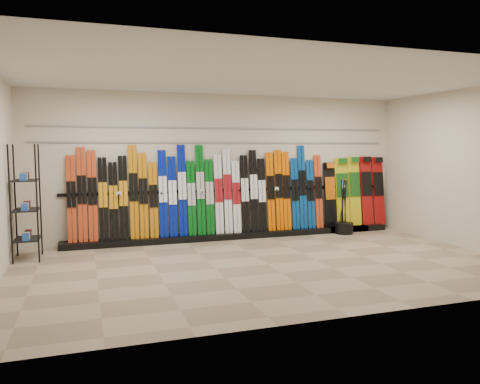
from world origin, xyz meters
name	(u,v)px	position (x,y,z in m)	size (l,w,h in m)	color
floor	(268,264)	(0.00, 0.00, 0.00)	(8.00, 8.00, 0.00)	gray
back_wall	(224,166)	(0.00, 2.50, 1.50)	(8.00, 8.00, 0.00)	beige
right_wall	(467,169)	(4.00, 0.00, 1.50)	(5.00, 5.00, 0.00)	beige
ceiling	(269,77)	(0.00, 0.00, 3.00)	(8.00, 8.00, 0.00)	silver
ski_rack_base	(237,235)	(0.22, 2.28, 0.06)	(8.00, 0.40, 0.12)	black
skis	(205,194)	(-0.46, 2.34, 0.95)	(5.37, 0.25, 1.84)	#C23D1A
snowboards	(355,192)	(3.10, 2.36, 0.89)	(1.56, 0.24, 1.57)	black
accessory_rack	(26,202)	(-3.75, 1.63, 0.98)	(0.40, 0.60, 1.96)	black
pole_bin	(344,228)	(2.61, 1.98, 0.12)	(0.39, 0.39, 0.25)	black
ski_poles	(343,206)	(2.58, 1.99, 0.61)	(0.23, 0.28, 1.18)	black
slatwall_rail_0	(224,143)	(0.00, 2.48, 2.00)	(7.60, 0.02, 0.03)	gray
slatwall_rail_1	(224,128)	(0.00, 2.48, 2.30)	(7.60, 0.02, 0.03)	gray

